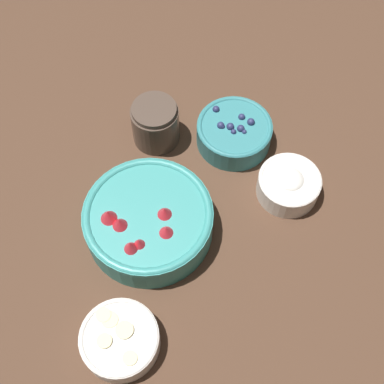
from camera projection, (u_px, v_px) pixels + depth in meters
The scene contains 6 objects.
ground_plane at pixel (191, 259), 1.00m from camera, with size 4.00×4.00×0.00m, color #4C3323.
bowl_strawberries at pixel (148, 220), 1.00m from camera, with size 0.24×0.24×0.09m.
bowl_blueberries at pixel (234, 132), 1.11m from camera, with size 0.16×0.16×0.06m.
bowl_bananas at pixel (120, 340), 0.90m from camera, with size 0.13×0.13×0.05m.
bowl_cream at pixel (289, 184), 1.05m from camera, with size 0.12×0.12×0.06m.
jar_chocolate at pixel (156, 124), 1.10m from camera, with size 0.10×0.10×0.10m.
Camera 1 is at (-0.38, 0.00, 0.93)m, focal length 50.00 mm.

